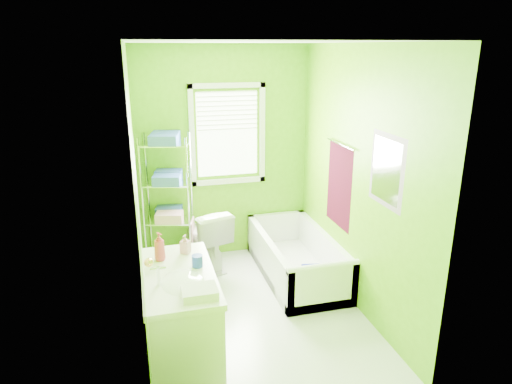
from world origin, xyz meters
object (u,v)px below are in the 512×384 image
object	(u,v)px
toilet	(206,238)
wire_shelf_unit	(169,188)
bathtub	(297,263)
vanity	(181,317)

from	to	relation	value
toilet	wire_shelf_unit	size ratio (longest dim) A/B	0.46
bathtub	wire_shelf_unit	xyz separation A→B (m)	(-1.37, 0.63, 0.84)
vanity	toilet	bearing A→B (deg)	74.53
bathtub	vanity	bearing A→B (deg)	-140.55
bathtub	toilet	distance (m)	1.12
toilet	wire_shelf_unit	distance (m)	0.74
toilet	bathtub	bearing A→B (deg)	137.45
bathtub	vanity	size ratio (longest dim) A/B	1.46
bathtub	toilet	size ratio (longest dim) A/B	2.14
toilet	wire_shelf_unit	world-z (taller)	wire_shelf_unit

